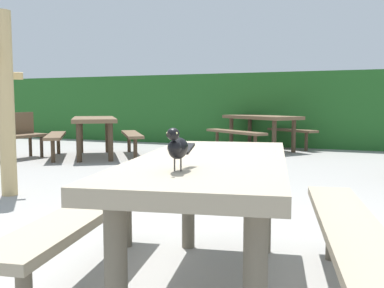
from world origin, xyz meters
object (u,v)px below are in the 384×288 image
(picnic_table_mid_right, at_px, (94,127))
(park_bench_side, at_px, (7,132))
(bird_grackle, at_px, (177,147))
(picnic_table_far_centre, at_px, (261,124))
(picnic_table_foreground, at_px, (211,192))

(picnic_table_mid_right, distance_m, park_bench_side, 1.52)
(bird_grackle, relative_size, picnic_table_far_centre, 0.12)
(picnic_table_foreground, xyz_separation_m, bird_grackle, (0.03, -0.50, 0.29))
(park_bench_side, bearing_deg, picnic_table_mid_right, 38.79)
(picnic_table_foreground, height_order, picnic_table_far_centre, same)
(bird_grackle, relative_size, park_bench_side, 0.20)
(picnic_table_mid_right, bearing_deg, picnic_table_foreground, -49.28)
(picnic_table_mid_right, relative_size, picnic_table_far_centre, 1.00)
(bird_grackle, xyz_separation_m, picnic_table_mid_right, (-4.04, 5.16, -0.29))
(picnic_table_foreground, distance_m, park_bench_side, 6.39)
(picnic_table_foreground, bearing_deg, park_bench_side, 144.51)
(picnic_table_foreground, relative_size, bird_grackle, 7.01)
(picnic_table_far_centre, height_order, park_bench_side, park_bench_side)
(picnic_table_far_centre, bearing_deg, park_bench_side, -139.06)
(picnic_table_foreground, xyz_separation_m, picnic_table_far_centre, (-1.39, 7.01, 0.00))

